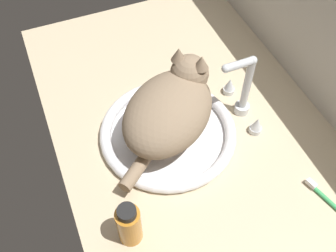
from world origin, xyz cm
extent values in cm
cube|color=#CCB793|center=(0.00, 0.00, 1.50)|extent=(111.64, 69.29, 3.00)
cube|color=beige|center=(0.00, 35.84, 19.41)|extent=(111.64, 2.40, 38.83)
torus|color=white|center=(0.58, -6.49, 4.45)|extent=(35.05, 35.05, 2.90)
cylinder|color=white|center=(0.58, -6.49, 3.30)|extent=(30.71, 30.71, 0.60)
cylinder|color=silver|center=(0.58, 14.98, 4.20)|extent=(4.00, 4.00, 2.39)
cylinder|color=silver|center=(0.58, 14.98, 13.53)|extent=(2.00, 2.00, 16.27)
sphere|color=silver|center=(0.58, 14.98, 21.66)|extent=(2.20, 2.20, 2.20)
cylinder|color=silver|center=(0.58, 11.44, 21.66)|extent=(2.00, 7.07, 2.00)
sphere|color=silver|center=(0.58, 7.90, 21.66)|extent=(2.10, 2.10, 2.10)
cylinder|color=silver|center=(-6.85, 14.98, 3.80)|extent=(3.20, 3.20, 1.60)
cone|color=silver|center=(-6.85, 14.98, 6.45)|extent=(2.88, 2.88, 3.70)
cylinder|color=silver|center=(8.01, 14.98, 3.80)|extent=(3.20, 3.20, 1.60)
cone|color=silver|center=(8.01, 14.98, 6.45)|extent=(2.88, 2.88, 3.70)
ellipsoid|color=#8C755B|center=(0.58, -6.49, 12.40)|extent=(32.40, 33.63, 13.00)
sphere|color=#8C755B|center=(-6.31, 2.08, 15.82)|extent=(9.74, 9.74, 9.74)
cone|color=#8C755B|center=(-8.59, 0.25, 21.06)|extent=(3.70, 3.70, 3.65)
cone|color=#8C755B|center=(-4.03, 3.91, 21.06)|extent=(3.70, 3.70, 3.65)
ellipsoid|color=silver|center=(-8.60, 4.93, 14.85)|extent=(5.02, 4.84, 3.12)
ellipsoid|color=silver|center=(-5.45, 1.01, 11.75)|extent=(13.17, 12.71, 7.15)
cylinder|color=#8C755B|center=(9.96, -18.16, 7.50)|extent=(9.19, 10.34, 3.20)
cylinder|color=#C67A23|center=(22.42, -24.17, 8.34)|extent=(5.20, 5.20, 10.69)
cylinder|color=black|center=(22.42, -24.17, 14.59)|extent=(3.90, 3.90, 1.80)
cube|color=white|center=(27.03, 19.05, 4.10)|extent=(2.82, 1.83, 1.20)
camera|label=1|loc=(56.11, -29.30, 85.94)|focal=42.25mm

